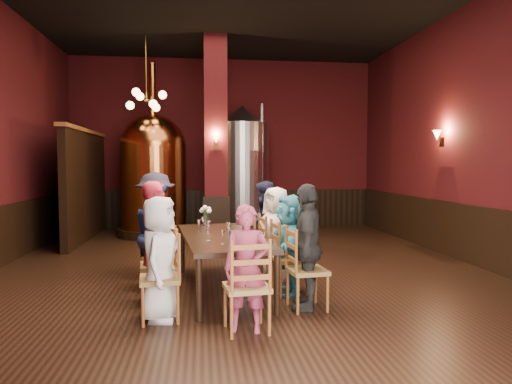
{
  "coord_description": "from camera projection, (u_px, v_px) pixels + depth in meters",
  "views": [
    {
      "loc": [
        -0.63,
        -7.37,
        1.7
      ],
      "look_at": [
        0.29,
        0.2,
        1.24
      ],
      "focal_mm": 32.0,
      "sensor_mm": 36.0,
      "label": 1
    }
  ],
  "objects": [
    {
      "name": "room",
      "position": [
        240.0,
        130.0,
        7.34
      ],
      "size": [
        10.0,
        10.02,
        4.5
      ],
      "color": "black",
      "rests_on": "ground"
    },
    {
      "name": "wainscot_right",
      "position": [
        467.0,
        233.0,
        7.92
      ],
      "size": [
        0.08,
        9.9,
        1.0
      ],
      "primitive_type": "cube",
      "color": "black",
      "rests_on": "ground"
    },
    {
      "name": "wainscot_back",
      "position": [
        225.0,
        209.0,
        12.36
      ],
      "size": [
        7.9,
        0.08,
        1.0
      ],
      "primitive_type": "cube",
      "color": "black",
      "rests_on": "ground"
    },
    {
      "name": "column",
      "position": [
        216.0,
        139.0,
        10.08
      ],
      "size": [
        0.58,
        0.58,
        4.5
      ],
      "primitive_type": "cube",
      "color": "#410E10",
      "rests_on": "ground"
    },
    {
      "name": "partition",
      "position": [
        85.0,
        187.0,
        10.19
      ],
      "size": [
        0.22,
        3.5,
        2.4
      ],
      "primitive_type": "cube",
      "color": "black",
      "rests_on": "ground"
    },
    {
      "name": "pendant_cluster",
      "position": [
        146.0,
        100.0,
        9.95
      ],
      "size": [
        0.9,
        0.9,
        1.7
      ],
      "primitive_type": null,
      "color": "#A57226",
      "rests_on": "room"
    },
    {
      "name": "sconce_wall",
      "position": [
        442.0,
        138.0,
        8.6
      ],
      "size": [
        0.2,
        0.2,
        0.36
      ],
      "primitive_type": null,
      "rotation": [
        0.0,
        0.0,
        1.57
      ],
      "color": "black",
      "rests_on": "room"
    },
    {
      "name": "sconce_column",
      "position": [
        216.0,
        141.0,
        9.78
      ],
      "size": [
        0.2,
        0.2,
        0.36
      ],
      "primitive_type": null,
      "rotation": [
        0.0,
        0.0,
        3.14
      ],
      "color": "black",
      "rests_on": "column"
    },
    {
      "name": "dining_table",
      "position": [
        222.0,
        240.0,
        6.11
      ],
      "size": [
        1.27,
        2.5,
        0.75
      ],
      "rotation": [
        0.0,
        0.0,
        0.12
      ],
      "color": "black",
      "rests_on": "ground"
    },
    {
      "name": "chair_0",
      "position": [
        160.0,
        278.0,
        4.96
      ],
      "size": [
        0.51,
        0.51,
        0.92
      ],
      "primitive_type": null,
      "rotation": [
        0.0,
        0.0,
        -1.45
      ],
      "color": "#935625",
      "rests_on": "ground"
    },
    {
      "name": "person_0",
      "position": [
        159.0,
        259.0,
        4.94
      ],
      "size": [
        0.53,
        0.72,
        1.35
      ],
      "primitive_type": "imported",
      "rotation": [
        0.0,
        0.0,
        1.41
      ],
      "color": "silver",
      "rests_on": "ground"
    },
    {
      "name": "chair_1",
      "position": [
        158.0,
        265.0,
        5.61
      ],
      "size": [
        0.51,
        0.51,
        0.92
      ],
      "primitive_type": null,
      "rotation": [
        0.0,
        0.0,
        -1.45
      ],
      "color": "#935625",
      "rests_on": "ground"
    },
    {
      "name": "person_1",
      "position": [
        158.0,
        242.0,
        5.59
      ],
      "size": [
        0.41,
        0.58,
        1.49
      ],
      "primitive_type": "imported",
      "rotation": [
        0.0,
        0.0,
        1.48
      ],
      "color": "#B41E31",
      "rests_on": "ground"
    },
    {
      "name": "chair_2",
      "position": [
        157.0,
        255.0,
        6.25
      ],
      "size": [
        0.51,
        0.51,
        0.92
      ],
      "primitive_type": null,
      "rotation": [
        0.0,
        0.0,
        -1.45
      ],
      "color": "#935625",
      "rests_on": "ground"
    },
    {
      "name": "person_2",
      "position": [
        157.0,
        235.0,
        6.23
      ],
      "size": [
        0.59,
        0.79,
        1.47
      ],
      "primitive_type": "imported",
      "rotation": [
        0.0,
        0.0,
        1.96
      ],
      "color": "navy",
      "rests_on": "ground"
    },
    {
      "name": "chair_3",
      "position": [
        156.0,
        246.0,
        6.9
      ],
      "size": [
        0.51,
        0.51,
        0.92
      ],
      "primitive_type": null,
      "rotation": [
        0.0,
        0.0,
        -1.45
      ],
      "color": "#935625",
      "rests_on": "ground"
    },
    {
      "name": "person_3",
      "position": [
        155.0,
        224.0,
        6.88
      ],
      "size": [
        0.83,
        1.14,
        1.59
      ],
      "primitive_type": "imported",
      "rotation": [
        0.0,
        0.0,
        1.83
      ],
      "color": "black",
      "rests_on": "ground"
    },
    {
      "name": "chair_4",
      "position": [
        307.0,
        270.0,
        5.35
      ],
      "size": [
        0.51,
        0.51,
        0.92
      ],
      "primitive_type": null,
      "rotation": [
        0.0,
        0.0,
        1.69
      ],
      "color": "#935625",
      "rests_on": "ground"
    },
    {
      "name": "person_4",
      "position": [
        307.0,
        246.0,
        5.34
      ],
      "size": [
        0.57,
        0.93,
        1.48
      ],
      "primitive_type": "imported",
      "rotation": [
        0.0,
        0.0,
        4.45
      ],
      "color": "black",
      "rests_on": "ground"
    },
    {
      "name": "chair_5",
      "position": [
        290.0,
        258.0,
        6.0
      ],
      "size": [
        0.51,
        0.51,
        0.92
      ],
      "primitive_type": null,
      "rotation": [
        0.0,
        0.0,
        1.69
      ],
      "color": "#935625",
      "rests_on": "ground"
    },
    {
      "name": "person_5",
      "position": [
        290.0,
        244.0,
        5.99
      ],
      "size": [
        0.46,
        1.23,
        1.31
      ],
      "primitive_type": "imported",
      "rotation": [
        0.0,
        0.0,
        4.65
      ],
      "color": "teal",
      "rests_on": "ground"
    },
    {
      "name": "chair_6",
      "position": [
        276.0,
        249.0,
        6.64
      ],
      "size": [
        0.51,
        0.51,
        0.92
      ],
      "primitive_type": null,
      "rotation": [
        0.0,
        0.0,
        1.69
      ],
      "color": "#935625",
      "rests_on": "ground"
    },
    {
      "name": "person_6",
      "position": [
        276.0,
        234.0,
        6.63
      ],
      "size": [
        0.69,
        0.8,
        1.37
      ],
      "primitive_type": "imported",
      "rotation": [
        0.0,
        0.0,
        5.19
      ],
      "color": "white",
      "rests_on": "ground"
    },
    {
      "name": "chair_7",
      "position": [
        264.0,
        242.0,
        7.29
      ],
      "size": [
        0.51,
        0.51,
        0.92
      ],
      "primitive_type": null,
      "rotation": [
        0.0,
        0.0,
        1.69
      ],
      "color": "#935625",
      "rests_on": "ground"
    },
    {
      "name": "person_7",
      "position": [
        264.0,
        226.0,
        7.28
      ],
      "size": [
        0.38,
        0.72,
        1.44
      ],
      "primitive_type": "imported",
      "rotation": [
        0.0,
        0.0,
        4.65
      ],
      "color": "#1A1B34",
      "rests_on": "ground"
    },
    {
      "name": "chair_8",
      "position": [
        247.0,
        287.0,
        4.62
      ],
      "size": [
        0.51,
        0.51,
        0.92
      ],
      "primitive_type": null,
      "rotation": [
        0.0,
        0.0,
        3.26
      ],
      "color": "#935625",
      "rests_on": "ground"
    },
    {
      "name": "person_8",
      "position": [
        247.0,
        268.0,
        4.61
      ],
      "size": [
        0.52,
        0.4,
        1.29
      ],
      "primitive_type": "imported",
      "rotation": [
        0.0,
        0.0,
        6.08
      ],
      "color": "#91304C",
      "rests_on": "ground"
    },
    {
      "name": "copper_kettle",
      "position": [
        154.0,
        173.0,
        10.82
      ],
      "size": [
        1.83,
        1.83,
        4.07
      ],
      "rotation": [
        0.0,
        0.0,
        0.23
      ],
      "color": "black",
      "rests_on": "ground"
    },
    {
      "name": "steel_vessel",
      "position": [
        242.0,
        169.0,
        11.36
      ],
      "size": [
        1.38,
        1.38,
        3.15
      ],
      "rotation": [
        0.0,
        0.0,
        0.06
      ],
      "color": "#B2B2B7",
      "rests_on": "ground"
    },
    {
      "name": "rose_vase",
      "position": [
        206.0,
        212.0,
        7.04
      ],
      "size": [
        0.19,
        0.19,
        0.32
      ],
      "color": "white",
      "rests_on": "dining_table"
    },
    {
      "name": "wine_glass_0",
      "position": [
        254.0,
        238.0,
        5.33
      ],
      "size": [
        0.07,
        0.07,
        0.17
      ],
      "primitive_type": null,
      "color": "white",
      "rests_on": "dining_table"
    },
    {
      "name": "wine_glass_1",
      "position": [
        231.0,
        238.0,
        5.35
      ],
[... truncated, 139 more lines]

